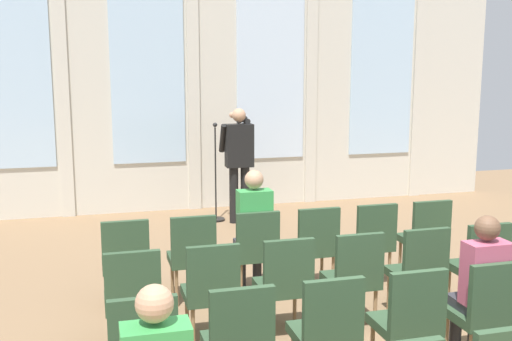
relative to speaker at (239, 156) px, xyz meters
The scene contains 21 objects.
rear_partition 1.47m from the speaker, 99.26° to the left, with size 10.39×0.14×3.89m.
speaker is the anchor object (origin of this frame).
mic_stand 0.80m from the speaker, 150.46° to the left, with size 0.28×0.28×1.55m.
chair_r0_c0 3.64m from the speaker, 121.87° to the right, with size 0.46×0.44×0.94m.
chair_r0_c1 3.34m from the speaker, 111.90° to the right, with size 0.46×0.44×0.94m.
chair_r0_c2 3.16m from the speaker, 100.33° to the right, with size 0.46×0.44×0.94m.
audience_r0_c2 3.05m from the speaker, 100.60° to the right, with size 0.36×0.39×1.36m.
chair_r0_c3 3.11m from the speaker, 87.85° to the right, with size 0.46×0.44×0.94m.
chair_r0_c4 3.20m from the speaker, 75.57° to the right, with size 0.46×0.44×0.94m.
chair_r0_c5 3.43m from the speaker, 64.49° to the right, with size 0.46×0.44×0.94m.
chair_r1_c0 4.55m from the speaker, 114.95° to the right, with size 0.46×0.44×0.94m.
chair_r1_c1 4.31m from the speaker, 106.74° to the right, with size 0.46×0.44×0.94m.
chair_r1_c2 4.17m from the speaker, 97.76° to the right, with size 0.46×0.44×0.94m.
chair_r1_c3 4.13m from the speaker, 88.39° to the right, with size 0.46×0.44×0.94m.
chair_r1_c4 4.20m from the speaker, 79.10° to the right, with size 0.46×0.44×0.94m.
chair_r1_c5 4.38m from the speaker, 70.36° to the right, with size 0.46×0.44×0.94m.
chair_r2_c1 5.30m from the speaker, 103.51° to the right, with size 0.46×0.44×0.94m.
chair_r2_c2 5.18m from the speaker, 96.22° to the right, with size 0.46×0.44×0.94m.
chair_r2_c3 5.15m from the speaker, 88.71° to the right, with size 0.46×0.44×0.94m.
chair_r2_c4 5.21m from the speaker, 81.26° to the right, with size 0.46×0.44×0.94m.
audience_r2_c4 5.12m from the speaker, 81.11° to the right, with size 0.36×0.39×1.28m.
Camera 1 is at (-1.95, -3.72, 2.45)m, focal length 43.11 mm.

